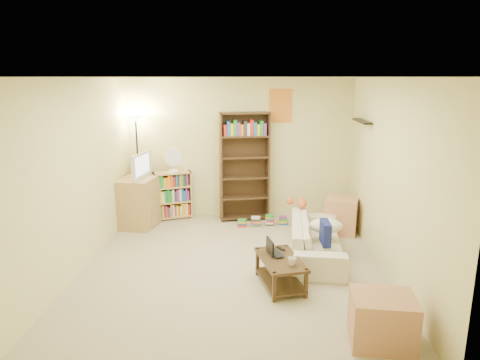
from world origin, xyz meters
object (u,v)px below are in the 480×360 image
object	(u,v)px
tabby_cat	(300,203)
side_table	(341,215)
television	(137,165)
coffee_table	(280,269)
short_bookshelf	(173,195)
tv_stand	(140,201)
desk_fan	(173,160)
floor_lamp	(136,136)
tall_bookshelf	(244,164)
laptop	(279,253)
sofa	(316,239)
end_cabinet	(382,320)
mug	(292,261)

from	to	relation	value
tabby_cat	side_table	distance (m)	0.84
tabby_cat	television	distance (m)	2.79
coffee_table	short_bookshelf	size ratio (longest dim) A/B	1.05
coffee_table	television	size ratio (longest dim) A/B	1.21
tv_stand	side_table	xyz separation A→B (m)	(3.42, -0.22, -0.13)
desk_fan	floor_lamp	xyz separation A→B (m)	(-0.65, 0.04, 0.41)
coffee_table	tall_bookshelf	world-z (taller)	tall_bookshelf
side_table	floor_lamp	bearing A→B (deg)	170.18
short_bookshelf	side_table	size ratio (longest dim) A/B	1.48
tabby_cat	coffee_table	bearing A→B (deg)	-103.26
desk_fan	side_table	bearing A→B (deg)	-11.14
laptop	television	distance (m)	3.14
sofa	coffee_table	size ratio (longest dim) A/B	2.02
floor_lamp	end_cabinet	distance (m)	5.12
laptop	floor_lamp	size ratio (longest dim) A/B	0.18
mug	desk_fan	world-z (taller)	desk_fan
television	tv_stand	bearing A→B (deg)	0.00
tabby_cat	television	world-z (taller)	television
laptop	mug	bearing A→B (deg)	-178.73
sofa	short_bookshelf	world-z (taller)	short_bookshelf
television	floor_lamp	world-z (taller)	floor_lamp
tv_stand	end_cabinet	world-z (taller)	tv_stand
floor_lamp	desk_fan	bearing A→B (deg)	-3.85
television	tall_bookshelf	distance (m)	1.84
tv_stand	coffee_table	bearing A→B (deg)	-34.17
tabby_cat	desk_fan	size ratio (longest dim) A/B	0.95
sofa	laptop	xyz separation A→B (m)	(-0.58, -0.80, 0.11)
tall_bookshelf	desk_fan	distance (m)	1.26
coffee_table	tv_stand	xyz separation A→B (m)	(-2.31, 2.17, 0.20)
mug	tabby_cat	bearing A→B (deg)	81.75
sofa	television	distance (m)	3.23
tv_stand	side_table	distance (m)	3.43
tabby_cat	mug	size ratio (longest dim) A/B	3.01
tv_stand	tall_bookshelf	distance (m)	1.93
tall_bookshelf	tv_stand	bearing A→B (deg)	-178.01
sofa	television	size ratio (longest dim) A/B	2.45
sofa	tabby_cat	xyz separation A→B (m)	(-0.18, 0.70, 0.33)
laptop	desk_fan	xyz separation A→B (m)	(-1.75, 2.38, 0.72)
sofa	tall_bookshelf	distance (m)	2.09
sofa	desk_fan	bearing A→B (deg)	60.22
mug	tv_stand	world-z (taller)	tv_stand
coffee_table	mug	world-z (taller)	mug
coffee_table	side_table	world-z (taller)	side_table
television	side_table	world-z (taller)	television
side_table	end_cabinet	xyz separation A→B (m)	(-0.20, -3.08, -0.05)
mug	desk_fan	size ratio (longest dim) A/B	0.32
tv_stand	mug	bearing A→B (deg)	-35.20
tall_bookshelf	side_table	bearing A→B (deg)	-30.79
tabby_cat	sofa	bearing A→B (deg)	-75.82
coffee_table	tabby_cat	bearing A→B (deg)	61.60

